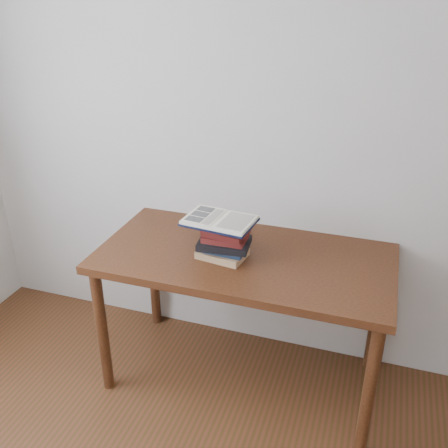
% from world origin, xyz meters
% --- Properties ---
extents(desk, '(1.49, 0.75, 0.80)m').
position_xyz_m(desk, '(0.07, 1.38, 0.70)').
color(desk, '#4F2C13').
rests_on(desk, ground).
extents(book_stack, '(0.27, 0.21, 0.19)m').
position_xyz_m(book_stack, '(-0.02, 1.32, 0.89)').
color(book_stack, tan).
rests_on(book_stack, desk).
extents(open_book, '(0.36, 0.27, 0.03)m').
position_xyz_m(open_book, '(-0.04, 1.32, 1.00)').
color(open_book, black).
rests_on(open_book, book_stack).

